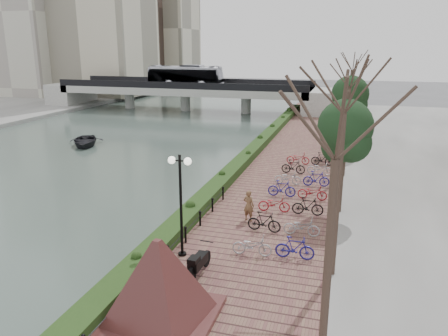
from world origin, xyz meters
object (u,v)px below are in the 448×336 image
at_px(granite_monument, 159,281).
at_px(pedestrian, 249,205).
at_px(boat, 85,141).
at_px(lamppost, 180,183).
at_px(motorcycle, 199,262).

distance_m(granite_monument, pedestrian, 9.18).
xyz_separation_m(granite_monument, boat, (-18.53, 23.60, -1.48)).
xyz_separation_m(lamppost, motorcycle, (1.27, -1.38, -2.68)).
bearing_deg(granite_monument, boat, 128.13).
height_order(granite_monument, lamppost, lamppost).
xyz_separation_m(pedestrian, boat, (-19.32, 14.48, -0.84)).
height_order(motorcycle, boat, motorcycle).
height_order(granite_monument, boat, granite_monument).
xyz_separation_m(lamppost, pedestrian, (1.85, 4.55, -2.43)).
distance_m(lamppost, motorcycle, 3.27).
bearing_deg(motorcycle, pedestrian, 88.16).
bearing_deg(motorcycle, granite_monument, -90.15).
distance_m(lamppost, boat, 26.04).
height_order(granite_monument, pedestrian, granite_monument).
relative_size(granite_monument, pedestrian, 3.36).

